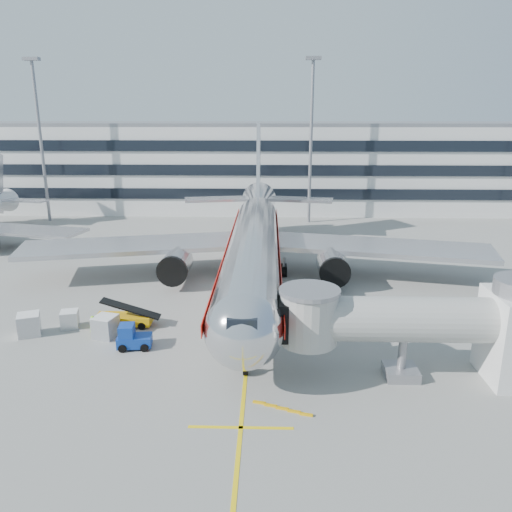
{
  "coord_description": "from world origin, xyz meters",
  "views": [
    {
      "loc": [
        1.53,
        -38.48,
        17.17
      ],
      "look_at": [
        0.29,
        7.49,
        4.0
      ],
      "focal_mm": 35.0,
      "sensor_mm": 36.0,
      "label": 1
    }
  ],
  "objects_px": {
    "belt_loader": "(124,318)",
    "ramp_worker": "(94,327)",
    "baggage_tug": "(132,338)",
    "cargo_container_right": "(29,324)",
    "cargo_container_front": "(70,319)",
    "main_jet": "(254,243)",
    "cargo_container_left": "(106,327)"
  },
  "relations": [
    {
      "from": "cargo_container_right",
      "to": "main_jet",
      "type": "bearing_deg",
      "value": 38.02
    },
    {
      "from": "baggage_tug",
      "to": "cargo_container_front",
      "type": "xyz_separation_m",
      "value": [
        -6.19,
        3.61,
        -0.09
      ]
    },
    {
      "from": "main_jet",
      "to": "cargo_container_right",
      "type": "distance_m",
      "value": 22.68
    },
    {
      "from": "baggage_tug",
      "to": "cargo_container_right",
      "type": "distance_m",
      "value": 9.14
    },
    {
      "from": "belt_loader",
      "to": "ramp_worker",
      "type": "bearing_deg",
      "value": -125.21
    },
    {
      "from": "main_jet",
      "to": "ramp_worker",
      "type": "bearing_deg",
      "value": -130.84
    },
    {
      "from": "cargo_container_left",
      "to": "baggage_tug",
      "type": "bearing_deg",
      "value": -35.76
    },
    {
      "from": "cargo_container_left",
      "to": "cargo_container_front",
      "type": "bearing_deg",
      "value": 154.31
    },
    {
      "from": "belt_loader",
      "to": "cargo_container_left",
      "type": "distance_m",
      "value": 2.39
    },
    {
      "from": "baggage_tug",
      "to": "cargo_container_left",
      "type": "distance_m",
      "value": 3.25
    },
    {
      "from": "belt_loader",
      "to": "baggage_tug",
      "type": "distance_m",
      "value": 4.51
    },
    {
      "from": "main_jet",
      "to": "baggage_tug",
      "type": "bearing_deg",
      "value": -118.84
    },
    {
      "from": "cargo_container_right",
      "to": "cargo_container_front",
      "type": "height_order",
      "value": "cargo_container_right"
    },
    {
      "from": "belt_loader",
      "to": "cargo_container_front",
      "type": "relative_size",
      "value": 2.93
    },
    {
      "from": "belt_loader",
      "to": "cargo_container_left",
      "type": "relative_size",
      "value": 2.38
    },
    {
      "from": "belt_loader",
      "to": "cargo_container_left",
      "type": "height_order",
      "value": "belt_loader"
    },
    {
      "from": "belt_loader",
      "to": "cargo_container_right",
      "type": "bearing_deg",
      "value": -164.16
    },
    {
      "from": "ramp_worker",
      "to": "cargo_container_front",
      "type": "bearing_deg",
      "value": 110.39
    },
    {
      "from": "main_jet",
      "to": "cargo_container_left",
      "type": "height_order",
      "value": "main_jet"
    },
    {
      "from": "baggage_tug",
      "to": "cargo_container_right",
      "type": "relative_size",
      "value": 1.23
    },
    {
      "from": "cargo_container_front",
      "to": "cargo_container_left",
      "type": "bearing_deg",
      "value": -25.69
    },
    {
      "from": "main_jet",
      "to": "belt_loader",
      "type": "bearing_deg",
      "value": -131.89
    },
    {
      "from": "ramp_worker",
      "to": "cargo_container_left",
      "type": "bearing_deg",
      "value": -22.84
    },
    {
      "from": "belt_loader",
      "to": "cargo_container_left",
      "type": "bearing_deg",
      "value": -110.28
    },
    {
      "from": "cargo_container_front",
      "to": "ramp_worker",
      "type": "bearing_deg",
      "value": -35.21
    },
    {
      "from": "cargo_container_left",
      "to": "cargo_container_right",
      "type": "bearing_deg",
      "value": 177.97
    },
    {
      "from": "belt_loader",
      "to": "ramp_worker",
      "type": "distance_m",
      "value": 2.96
    },
    {
      "from": "cargo_container_right",
      "to": "ramp_worker",
      "type": "bearing_deg",
      "value": -4.26
    },
    {
      "from": "belt_loader",
      "to": "cargo_container_front",
      "type": "height_order",
      "value": "belt_loader"
    },
    {
      "from": "cargo_container_front",
      "to": "main_jet",
      "type": "bearing_deg",
      "value": 39.47
    },
    {
      "from": "belt_loader",
      "to": "cargo_container_right",
      "type": "relative_size",
      "value": 2.25
    },
    {
      "from": "main_jet",
      "to": "cargo_container_left",
      "type": "xyz_separation_m",
      "value": [
        -11.41,
        -14.04,
        -3.35
      ]
    }
  ]
}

